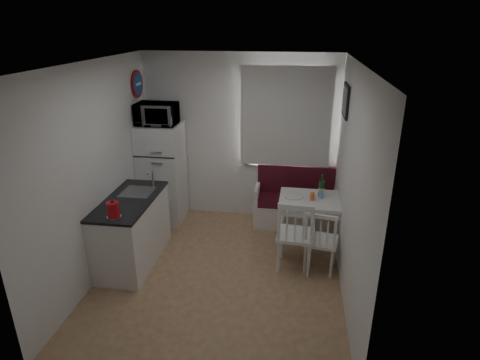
% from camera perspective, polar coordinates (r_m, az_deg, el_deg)
% --- Properties ---
extents(floor, '(3.00, 3.50, 0.02)m').
position_cam_1_polar(floor, '(5.27, -2.81, -13.15)').
color(floor, '#976C50').
rests_on(floor, ground).
extents(ceiling, '(3.00, 3.50, 0.02)m').
position_cam_1_polar(ceiling, '(4.35, -3.46, 16.26)').
color(ceiling, white).
rests_on(ceiling, wall_back).
extents(wall_back, '(3.00, 0.02, 2.60)m').
position_cam_1_polar(wall_back, '(6.29, -0.01, 5.93)').
color(wall_back, white).
rests_on(wall_back, floor).
extents(wall_front, '(3.00, 0.02, 2.60)m').
position_cam_1_polar(wall_front, '(3.14, -9.40, -11.61)').
color(wall_front, white).
rests_on(wall_front, floor).
extents(wall_left, '(0.02, 3.50, 2.60)m').
position_cam_1_polar(wall_left, '(5.15, -19.72, 0.98)').
color(wall_left, white).
rests_on(wall_left, floor).
extents(wall_right, '(0.02, 3.50, 2.60)m').
position_cam_1_polar(wall_right, '(4.61, 15.50, -0.88)').
color(wall_right, white).
rests_on(wall_right, floor).
extents(window, '(1.22, 0.06, 1.47)m').
position_cam_1_polar(window, '(6.12, 6.52, 8.49)').
color(window, white).
rests_on(window, wall_back).
extents(curtain, '(1.35, 0.02, 1.50)m').
position_cam_1_polar(curtain, '(6.04, 6.52, 8.80)').
color(curtain, white).
rests_on(curtain, wall_back).
extents(kitchen_counter, '(0.62, 1.32, 1.16)m').
position_cam_1_polar(kitchen_counter, '(5.49, -15.07, -6.86)').
color(kitchen_counter, white).
rests_on(kitchen_counter, floor).
extents(wall_sign, '(0.03, 0.40, 0.40)m').
position_cam_1_polar(wall_sign, '(6.21, -14.35, 13.10)').
color(wall_sign, '#194A9A').
rests_on(wall_sign, wall_left).
extents(picture_frame, '(0.04, 0.52, 0.42)m').
position_cam_1_polar(picture_frame, '(5.46, 14.76, 10.88)').
color(picture_frame, black).
rests_on(picture_frame, wall_right).
extents(bench, '(1.29, 0.50, 0.92)m').
position_cam_1_polar(bench, '(6.35, 7.91, -3.71)').
color(bench, white).
rests_on(bench, floor).
extents(dining_table, '(1.00, 0.71, 0.74)m').
position_cam_1_polar(dining_table, '(5.63, 10.66, -3.40)').
color(dining_table, white).
rests_on(dining_table, floor).
extents(chair_left, '(0.50, 0.47, 0.53)m').
position_cam_1_polar(chair_left, '(5.04, 7.99, -6.95)').
color(chair_left, white).
rests_on(chair_left, floor).
extents(chair_right, '(0.47, 0.45, 0.46)m').
position_cam_1_polar(chair_right, '(5.10, 11.58, -7.81)').
color(chair_right, white).
rests_on(chair_right, floor).
extents(fridge, '(0.63, 0.63, 1.57)m').
position_cam_1_polar(fridge, '(6.40, -10.99, 0.96)').
color(fridge, white).
rests_on(fridge, floor).
extents(microwave, '(0.59, 0.40, 0.32)m').
position_cam_1_polar(microwave, '(6.09, -11.77, 9.18)').
color(microwave, white).
rests_on(microwave, fridge).
extents(kettle, '(0.17, 0.17, 0.22)m').
position_cam_1_polar(kettle, '(4.79, -17.59, -4.05)').
color(kettle, '#B40E15').
rests_on(kettle, kitchen_counter).
extents(wine_bottle, '(0.08, 0.08, 0.32)m').
position_cam_1_polar(wine_bottle, '(5.63, 11.52, -0.77)').
color(wine_bottle, '#14411E').
rests_on(wine_bottle, dining_table).
extents(drinking_glass_orange, '(0.06, 0.06, 0.10)m').
position_cam_1_polar(drinking_glass_orange, '(5.53, 10.25, -2.32)').
color(drinking_glass_orange, orange).
rests_on(drinking_glass_orange, dining_table).
extents(drinking_glass_blue, '(0.07, 0.07, 0.11)m').
position_cam_1_polar(drinking_glass_blue, '(5.62, 11.46, -1.94)').
color(drinking_glass_blue, '#749DC5').
rests_on(drinking_glass_blue, dining_table).
extents(plate, '(0.26, 0.26, 0.02)m').
position_cam_1_polar(plate, '(5.60, 7.65, -2.29)').
color(plate, white).
rests_on(plate, dining_table).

